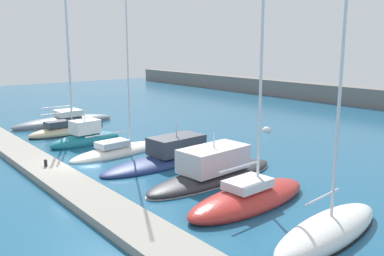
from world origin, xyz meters
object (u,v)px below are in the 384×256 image
Objects in this scene: sailboat_ivory_fourth at (120,151)px; sailboat_red_seventh at (249,197)px; motorboat_navy_fifth at (168,157)px; motorboat_charcoal_sixth at (214,170)px; mooring_buoy_white at (267,131)px; motorboat_teal_third at (86,138)px; sailboat_white_eighth at (329,230)px; sailboat_slate_nearest at (65,121)px; dock_bollard at (46,163)px; sailboat_sand_second at (62,131)px.

sailboat_ivory_fourth reaches higher than sailboat_red_seventh.
motorboat_navy_fifth is 0.98× the size of motorboat_charcoal_sixth.
mooring_buoy_white is at bearing 35.48° from sailboat_red_seventh.
motorboat_teal_third is at bearing -110.73° from mooring_buoy_white.
sailboat_red_seventh is at bearing -50.99° from mooring_buoy_white.
sailboat_ivory_fourth is at bearing 87.07° from sailboat_red_seventh.
sailboat_slate_nearest is at bearing 82.03° from sailboat_white_eighth.
sailboat_slate_nearest is 2.79× the size of motorboat_teal_third.
motorboat_charcoal_sixth is (4.65, 0.12, 0.17)m from motorboat_navy_fifth.
sailboat_ivory_fourth is 37.51× the size of dock_bollard.
motorboat_teal_third is 22.16m from sailboat_white_eighth.
sailboat_white_eighth is 28.16× the size of dock_bollard.
motorboat_teal_third is 0.39× the size of sailboat_ivory_fourth.
sailboat_slate_nearest is 1.40× the size of sailboat_sand_second.
sailboat_red_seventh is 32.43× the size of dock_bollard.
sailboat_white_eighth is at bearing -93.95° from motorboat_teal_third.
dock_bollard is at bearing -172.33° from sailboat_ivory_fourth.
sailboat_ivory_fourth is at bearing -95.54° from mooring_buoy_white.
motorboat_navy_fifth is at bearing 68.64° from dock_bollard.
sailboat_red_seventh reaches higher than mooring_buoy_white.
mooring_buoy_white is 1.87× the size of dock_bollard.
motorboat_charcoal_sixth is 12.51× the size of mooring_buoy_white.
sailboat_white_eighth is (26.74, 0.91, -0.02)m from sailboat_sand_second.
sailboat_red_seventh is at bearing -93.21° from motorboat_teal_third.
sailboat_white_eighth reaches higher than motorboat_navy_fifth.
sailboat_white_eighth is (13.48, -1.27, -0.06)m from motorboat_navy_fifth.
sailboat_ivory_fourth is 1.60× the size of motorboat_charcoal_sixth.
sailboat_slate_nearest is 40.34× the size of dock_bollard.
sailboat_sand_second is at bearing 153.46° from dock_bollard.
sailboat_slate_nearest is 1.08× the size of sailboat_ivory_fourth.
motorboat_navy_fifth is at bearing -82.86° from motorboat_teal_third.
motorboat_teal_third is at bearing -102.48° from sailboat_slate_nearest.
sailboat_white_eighth is at bearing -95.54° from sailboat_ivory_fourth.
sailboat_slate_nearest is at bearing 72.71° from motorboat_teal_third.
mooring_buoy_white is at bearing -37.26° from sailboat_sand_second.
mooring_buoy_white is (-2.91, 13.25, -0.40)m from motorboat_navy_fifth.
mooring_buoy_white is (5.77, 15.25, -0.47)m from motorboat_teal_third.
motorboat_charcoal_sixth is (13.33, 2.12, 0.11)m from motorboat_teal_third.
sailboat_white_eighth reaches higher than mooring_buoy_white.
motorboat_charcoal_sixth is 0.72× the size of sailboat_red_seventh.
dock_bollard is at bearing -89.93° from mooring_buoy_white.
motorboat_navy_fifth is 0.71× the size of sailboat_red_seventh.
sailboat_ivory_fourth is at bearing 94.38° from motorboat_charcoal_sixth.
motorboat_navy_fifth is (13.26, 2.18, 0.04)m from sailboat_sand_second.
mooring_buoy_white is (14.87, 13.40, -0.35)m from sailboat_slate_nearest.
sailboat_white_eighth is at bearing 20.44° from dock_bollard.
dock_bollard is (5.80, -5.37, 0.17)m from motorboat_teal_third.
motorboat_charcoal_sixth is at bearing -86.52° from sailboat_ivory_fourth.
sailboat_ivory_fourth is (4.36, 0.66, -0.28)m from motorboat_teal_third.
motorboat_navy_fifth reaches higher than mooring_buoy_white.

